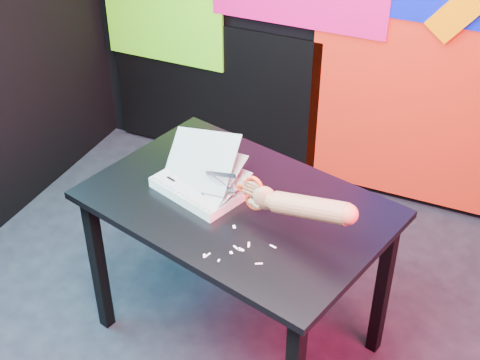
% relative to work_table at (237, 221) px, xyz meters
% --- Properties ---
extents(room, '(3.01, 3.01, 2.71)m').
position_rel_work_table_xyz_m(room, '(0.02, -0.19, 0.70)').
color(room, black).
rests_on(room, ground).
extents(backdrop, '(2.88, 0.05, 2.08)m').
position_rel_work_table_xyz_m(backdrop, '(0.08, 1.27, 0.30)').
color(backdrop, red).
rests_on(backdrop, ground).
extents(work_table, '(1.29, 1.02, 0.75)m').
position_rel_work_table_xyz_m(work_table, '(0.00, 0.00, 0.00)').
color(work_table, black).
rests_on(work_table, ground).
extents(printout_stack, '(0.40, 0.35, 0.26)m').
position_rel_work_table_xyz_m(printout_stack, '(-0.16, 0.01, 0.12)').
color(printout_stack, silver).
rests_on(printout_stack, work_table).
extents(scissors, '(0.26, 0.07, 0.15)m').
position_rel_work_table_xyz_m(scissors, '(0.08, -0.07, 0.22)').
color(scissors, '#ABAFC4').
rests_on(scissors, printout_stack).
extents(hand_forearm, '(0.44, 0.14, 0.17)m').
position_rel_work_table_xyz_m(hand_forearm, '(0.30, -0.12, 0.25)').
color(hand_forearm, '#B36749').
rests_on(hand_forearm, work_table).
extents(paper_clippings, '(0.22, 0.21, 0.00)m').
position_rel_work_table_xyz_m(paper_clippings, '(0.11, -0.25, 0.10)').
color(paper_clippings, white).
rests_on(paper_clippings, work_table).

